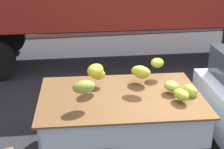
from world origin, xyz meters
name	(u,v)px	position (x,y,z in m)	size (l,w,h in m)	color
curb_strip	(110,31)	(0.00, 8.29, 0.08)	(80.00, 0.80, 0.16)	gray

